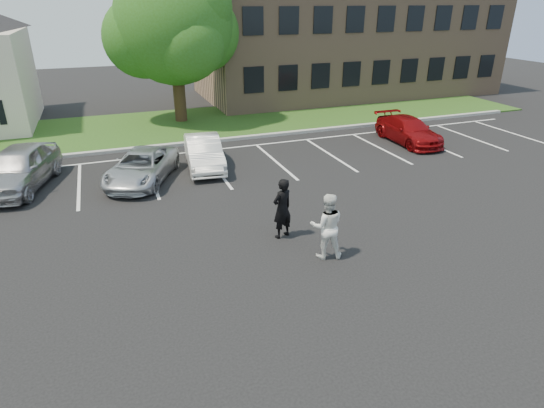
% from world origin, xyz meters
% --- Properties ---
extents(ground_plane, '(90.00, 90.00, 0.00)m').
position_xyz_m(ground_plane, '(0.00, 0.00, 0.00)').
color(ground_plane, black).
rests_on(ground_plane, ground).
extents(curb, '(40.00, 0.30, 0.15)m').
position_xyz_m(curb, '(0.00, 12.00, 0.07)').
color(curb, gray).
rests_on(curb, ground).
extents(grass_strip, '(44.00, 8.00, 0.08)m').
position_xyz_m(grass_strip, '(0.00, 16.00, 0.04)').
color(grass_strip, '#1F3D18').
rests_on(grass_strip, ground).
extents(stall_lines, '(34.00, 5.36, 0.01)m').
position_xyz_m(stall_lines, '(1.40, 8.95, 0.01)').
color(stall_lines, silver).
rests_on(stall_lines, ground).
extents(office_building, '(22.40, 10.40, 8.30)m').
position_xyz_m(office_building, '(14.00, 21.99, 4.16)').
color(office_building, '#937259').
rests_on(office_building, ground).
extents(tree, '(7.80, 7.20, 8.80)m').
position_xyz_m(tree, '(0.20, 17.00, 5.35)').
color(tree, black).
rests_on(tree, ground).
extents(man_black_suit, '(0.82, 0.67, 1.92)m').
position_xyz_m(man_black_suit, '(0.40, 1.18, 0.96)').
color(man_black_suit, black).
rests_on(man_black_suit, ground).
extents(man_white_shirt, '(1.13, 0.99, 1.95)m').
position_xyz_m(man_white_shirt, '(1.13, -0.37, 0.97)').
color(man_white_shirt, white).
rests_on(man_white_shirt, ground).
extents(car_silver_west, '(3.21, 5.17, 1.64)m').
position_xyz_m(car_silver_west, '(-7.65, 8.52, 0.82)').
color(car_silver_west, '#B2B2B7').
rests_on(car_silver_west, ground).
extents(car_silver_minivan, '(3.77, 4.90, 1.24)m').
position_xyz_m(car_silver_minivan, '(-3.14, 7.61, 0.62)').
color(car_silver_minivan, '#BABCC2').
rests_on(car_silver_minivan, ground).
extents(car_white_sedan, '(1.88, 4.27, 1.36)m').
position_xyz_m(car_white_sedan, '(-0.42, 8.34, 0.68)').
color(car_white_sedan, white).
rests_on(car_white_sedan, ground).
extents(car_red_compact, '(1.86, 4.42, 1.27)m').
position_xyz_m(car_red_compact, '(10.27, 8.41, 0.64)').
color(car_red_compact, maroon).
rests_on(car_red_compact, ground).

